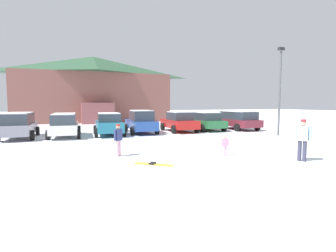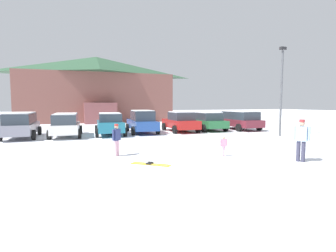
{
  "view_description": "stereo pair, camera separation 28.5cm",
  "coord_description": "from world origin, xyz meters",
  "px_view_note": "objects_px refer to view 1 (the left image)",
  "views": [
    {
      "loc": [
        -5.53,
        -6.02,
        2.28
      ],
      "look_at": [
        0.3,
        8.52,
        0.94
      ],
      "focal_mm": 28.0,
      "sensor_mm": 36.0,
      "label": 1
    },
    {
      "loc": [
        -5.26,
        -6.13,
        2.28
      ],
      "look_at": [
        0.3,
        8.52,
        0.94
      ],
      "focal_mm": 28.0,
      "sensor_mm": 36.0,
      "label": 2
    }
  ],
  "objects_px": {
    "parked_teal_hatchback": "(109,124)",
    "skier_child_in_pink_snowsuit": "(225,144)",
    "parked_red_sedan": "(179,121)",
    "lamp_post": "(280,87)",
    "skier_adult_in_blue_parka": "(303,138)",
    "skier_teen_in_navy_coat": "(118,138)",
    "parked_grey_wagon": "(19,124)",
    "parked_maroon_van": "(238,119)",
    "pair_of_skis": "(153,164)",
    "parked_blue_hatchback": "(141,122)",
    "ski_lodge": "(94,89)",
    "parked_white_suv": "(65,124)",
    "parked_green_coupe": "(207,121)"
  },
  "relations": [
    {
      "from": "parked_maroon_van",
      "to": "parked_green_coupe",
      "type": "bearing_deg",
      "value": 173.92
    },
    {
      "from": "ski_lodge",
      "to": "parked_grey_wagon",
      "type": "xyz_separation_m",
      "value": [
        -6.6,
        -16.45,
        -3.36
      ]
    },
    {
      "from": "skier_child_in_pink_snowsuit",
      "to": "pair_of_skis",
      "type": "distance_m",
      "value": 3.5
    },
    {
      "from": "parked_blue_hatchback",
      "to": "parked_maroon_van",
      "type": "height_order",
      "value": "parked_blue_hatchback"
    },
    {
      "from": "parked_green_coupe",
      "to": "skier_teen_in_navy_coat",
      "type": "height_order",
      "value": "parked_green_coupe"
    },
    {
      "from": "parked_grey_wagon",
      "to": "skier_child_in_pink_snowsuit",
      "type": "distance_m",
      "value": 13.69
    },
    {
      "from": "pair_of_skis",
      "to": "lamp_post",
      "type": "distance_m",
      "value": 12.82
    },
    {
      "from": "parked_red_sedan",
      "to": "parked_green_coupe",
      "type": "bearing_deg",
      "value": -0.31
    },
    {
      "from": "parked_teal_hatchback",
      "to": "parked_red_sedan",
      "type": "height_order",
      "value": "parked_red_sedan"
    },
    {
      "from": "ski_lodge",
      "to": "skier_child_in_pink_snowsuit",
      "type": "height_order",
      "value": "ski_lodge"
    },
    {
      "from": "parked_maroon_van",
      "to": "skier_adult_in_blue_parka",
      "type": "bearing_deg",
      "value": -115.63
    },
    {
      "from": "skier_child_in_pink_snowsuit",
      "to": "lamp_post",
      "type": "distance_m",
      "value": 9.59
    },
    {
      "from": "parked_teal_hatchback",
      "to": "parked_red_sedan",
      "type": "relative_size",
      "value": 0.99
    },
    {
      "from": "parked_white_suv",
      "to": "parked_teal_hatchback",
      "type": "height_order",
      "value": "parked_teal_hatchback"
    },
    {
      "from": "parked_red_sedan",
      "to": "skier_child_in_pink_snowsuit",
      "type": "relative_size",
      "value": 4.82
    },
    {
      "from": "parked_teal_hatchback",
      "to": "skier_child_in_pink_snowsuit",
      "type": "bearing_deg",
      "value": -70.08
    },
    {
      "from": "parked_teal_hatchback",
      "to": "pair_of_skis",
      "type": "bearing_deg",
      "value": -89.8
    },
    {
      "from": "parked_blue_hatchback",
      "to": "skier_adult_in_blue_parka",
      "type": "height_order",
      "value": "parked_blue_hatchback"
    },
    {
      "from": "parked_grey_wagon",
      "to": "parked_blue_hatchback",
      "type": "xyz_separation_m",
      "value": [
        8.36,
        0.1,
        -0.03
      ]
    },
    {
      "from": "parked_maroon_van",
      "to": "skier_adult_in_blue_parka",
      "type": "distance_m",
      "value": 12.91
    },
    {
      "from": "parked_teal_hatchback",
      "to": "skier_child_in_pink_snowsuit",
      "type": "height_order",
      "value": "parked_teal_hatchback"
    },
    {
      "from": "skier_child_in_pink_snowsuit",
      "to": "skier_teen_in_navy_coat",
      "type": "distance_m",
      "value": 4.67
    },
    {
      "from": "parked_white_suv",
      "to": "ski_lodge",
      "type": "bearing_deg",
      "value": 77.2
    },
    {
      "from": "skier_child_in_pink_snowsuit",
      "to": "skier_teen_in_navy_coat",
      "type": "xyz_separation_m",
      "value": [
        -4.35,
        1.67,
        0.29
      ]
    },
    {
      "from": "ski_lodge",
      "to": "parked_teal_hatchback",
      "type": "distance_m",
      "value": 17.28
    },
    {
      "from": "parked_white_suv",
      "to": "skier_child_in_pink_snowsuit",
      "type": "relative_size",
      "value": 5.24
    },
    {
      "from": "parked_blue_hatchback",
      "to": "parked_grey_wagon",
      "type": "bearing_deg",
      "value": -179.34
    },
    {
      "from": "parked_blue_hatchback",
      "to": "pair_of_skis",
      "type": "distance_m",
      "value": 10.89
    },
    {
      "from": "parked_green_coupe",
      "to": "lamp_post",
      "type": "bearing_deg",
      "value": -60.59
    },
    {
      "from": "skier_child_in_pink_snowsuit",
      "to": "parked_maroon_van",
      "type": "bearing_deg",
      "value": 50.87
    },
    {
      "from": "parked_maroon_van",
      "to": "skier_child_in_pink_snowsuit",
      "type": "xyz_separation_m",
      "value": [
        -7.83,
        -9.62,
        -0.39
      ]
    },
    {
      "from": "skier_child_in_pink_snowsuit",
      "to": "skier_adult_in_blue_parka",
      "type": "bearing_deg",
      "value": -42.08
    },
    {
      "from": "parked_red_sedan",
      "to": "skier_adult_in_blue_parka",
      "type": "relative_size",
      "value": 2.58
    },
    {
      "from": "parked_blue_hatchback",
      "to": "skier_child_in_pink_snowsuit",
      "type": "height_order",
      "value": "parked_blue_hatchback"
    },
    {
      "from": "pair_of_skis",
      "to": "skier_child_in_pink_snowsuit",
      "type": "bearing_deg",
      "value": 6.62
    },
    {
      "from": "skier_teen_in_navy_coat",
      "to": "ski_lodge",
      "type": "bearing_deg",
      "value": 86.13
    },
    {
      "from": "parked_teal_hatchback",
      "to": "skier_adult_in_blue_parka",
      "type": "xyz_separation_m",
      "value": [
        5.72,
        -11.62,
        0.12
      ]
    },
    {
      "from": "parked_red_sedan",
      "to": "parked_grey_wagon",
      "type": "bearing_deg",
      "value": 179.46
    },
    {
      "from": "parked_green_coupe",
      "to": "pair_of_skis",
      "type": "relative_size",
      "value": 3.09
    },
    {
      "from": "ski_lodge",
      "to": "parked_teal_hatchback",
      "type": "relative_size",
      "value": 4.53
    },
    {
      "from": "parked_maroon_van",
      "to": "skier_child_in_pink_snowsuit",
      "type": "height_order",
      "value": "parked_maroon_van"
    },
    {
      "from": "parked_white_suv",
      "to": "pair_of_skis",
      "type": "distance_m",
      "value": 10.65
    },
    {
      "from": "lamp_post",
      "to": "pair_of_skis",
      "type": "bearing_deg",
      "value": -155.08
    },
    {
      "from": "parked_maroon_van",
      "to": "parked_red_sedan",
      "type": "bearing_deg",
      "value": 176.6
    },
    {
      "from": "parked_blue_hatchback",
      "to": "skier_teen_in_navy_coat",
      "type": "distance_m",
      "value": 9.16
    },
    {
      "from": "parked_white_suv",
      "to": "parked_red_sedan",
      "type": "height_order",
      "value": "parked_red_sedan"
    },
    {
      "from": "parked_red_sedan",
      "to": "lamp_post",
      "type": "height_order",
      "value": "lamp_post"
    },
    {
      "from": "ski_lodge",
      "to": "skier_child_in_pink_snowsuit",
      "type": "bearing_deg",
      "value": -84.25
    },
    {
      "from": "parked_maroon_van",
      "to": "parked_teal_hatchback",
      "type": "bearing_deg",
      "value": -179.89
    },
    {
      "from": "parked_grey_wagon",
      "to": "parked_red_sedan",
      "type": "bearing_deg",
      "value": -0.54
    }
  ]
}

